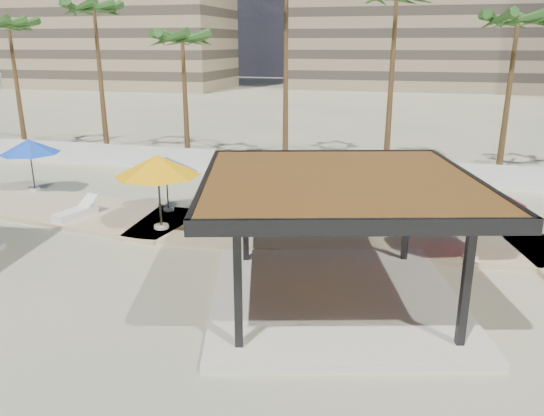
{
  "coord_description": "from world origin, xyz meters",
  "views": [
    {
      "loc": [
        4.38,
        -11.67,
        7.01
      ],
      "look_at": [
        -0.26,
        5.64,
        1.4
      ],
      "focal_mm": 35.0,
      "sensor_mm": 36.0,
      "label": 1
    }
  ],
  "objects": [
    {
      "name": "ground",
      "position": [
        0.0,
        0.0,
        0.0
      ],
      "size": [
        200.0,
        200.0,
        0.0
      ],
      "primitive_type": "plane",
      "color": "tan",
      "rests_on": "ground"
    },
    {
      "name": "promenade",
      "position": [
        2.0,
        7.67,
        0.06
      ],
      "size": [
        44.45,
        7.97,
        0.24
      ],
      "color": "#C6B284",
      "rests_on": "ground"
    },
    {
      "name": "boundary_wall",
      "position": [
        0.0,
        16.0,
        0.6
      ],
      "size": [
        56.0,
        0.3,
        1.2
      ],
      "primitive_type": "cube",
      "color": "silver",
      "rests_on": "ground"
    },
    {
      "name": "pavilion_central",
      "position": [
        2.6,
        1.87,
        2.18
      ],
      "size": [
        8.88,
        8.88,
        3.65
      ],
      "rotation": [
        0.0,
        0.0,
        0.28
      ],
      "color": "beige",
      "rests_on": "ground"
    },
    {
      "name": "umbrella_a",
      "position": [
        -13.09,
        9.2,
        2.32
      ],
      "size": [
        2.92,
        2.92,
        2.49
      ],
      "rotation": [
        0.0,
        0.0,
        -0.04
      ],
      "color": "beige",
      "rests_on": "promenade"
    },
    {
      "name": "umbrella_b",
      "position": [
        -4.72,
        5.8,
        2.64
      ],
      "size": [
        4.22,
        4.22,
        2.87
      ],
      "rotation": [
        0.0,
        0.0,
        0.4
      ],
      "color": "beige",
      "rests_on": "promenade"
    },
    {
      "name": "umbrella_c",
      "position": [
        6.54,
        5.8,
        2.45
      ],
      "size": [
        3.07,
        3.07,
        2.64
      ],
      "rotation": [
        0.0,
        0.0,
        -0.04
      ],
      "color": "beige",
      "rests_on": "promenade"
    },
    {
      "name": "umbrella_f",
      "position": [
        -5.45,
        7.94,
        2.17
      ],
      "size": [
        3.37,
        3.37,
        2.31
      ],
      "rotation": [
        0.0,
        0.0,
        -0.37
      ],
      "color": "beige",
      "rests_on": "promenade"
    },
    {
      "name": "lounger_a",
      "position": [
        -8.7,
        6.14,
        0.36
      ],
      "size": [
        1.11,
        2.1,
        0.76
      ],
      "rotation": [
        0.0,
        0.0,
        1.32
      ],
      "color": "white",
      "rests_on": "promenade"
    },
    {
      "name": "palm_a",
      "position": [
        -21.0,
        18.3,
        7.8
      ],
      "size": [
        3.0,
        3.0,
        8.94
      ],
      "color": "brown",
      "rests_on": "ground"
    },
    {
      "name": "palm_b",
      "position": [
        -15.0,
        18.7,
        8.66
      ],
      "size": [
        3.0,
        3.0,
        9.86
      ],
      "color": "brown",
      "rests_on": "ground"
    },
    {
      "name": "palm_c",
      "position": [
        -9.0,
        18.1,
        7.0
      ],
      "size": [
        3.0,
        3.0,
        8.1
      ],
      "color": "brown",
      "rests_on": "ground"
    },
    {
      "name": "palm_e",
      "position": [
        3.0,
        18.4,
        8.97
      ],
      "size": [
        3.0,
        3.0,
        10.19
      ],
      "color": "brown",
      "rests_on": "ground"
    },
    {
      "name": "palm_f",
      "position": [
        9.0,
        18.6,
        7.82
      ],
      "size": [
        3.0,
        3.0,
        8.96
      ],
      "color": "brown",
      "rests_on": "ground"
    }
  ]
}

